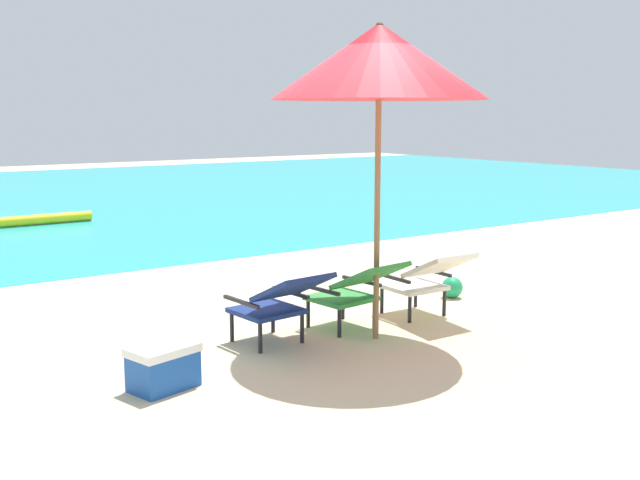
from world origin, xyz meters
TOP-DOWN VIEW (x-y plane):
  - ground_plane at (0.00, 4.00)m, footprint 40.00×40.00m
  - ocean_band at (0.00, 12.33)m, footprint 40.00×18.00m
  - swim_buoy at (-0.46, 8.08)m, footprint 1.60×0.18m
  - lounge_chair_left at (-0.85, -0.34)m, footprint 0.61×0.92m
  - lounge_chair_center at (-0.05, -0.35)m, footprint 0.63×0.93m
  - lounge_chair_right at (0.77, -0.38)m, footprint 0.56×0.88m
  - beach_umbrella_center at (-0.03, -0.62)m, footprint 2.46×2.46m
  - beach_ball at (1.58, 0.06)m, footprint 0.23×0.23m
  - cooler_box at (-2.05, -0.70)m, footprint 0.53×0.42m

SIDE VIEW (x-z plane):
  - ground_plane at x=0.00m, z-range 0.00..0.00m
  - ocean_band at x=0.00m, z-range 0.00..0.01m
  - swim_buoy at x=-0.46m, z-range 0.01..0.19m
  - beach_ball at x=1.58m, z-range 0.00..0.23m
  - cooler_box at x=-2.05m, z-range 0.00..0.32m
  - lounge_chair_left at x=-0.85m, z-range 0.06..0.75m
  - lounge_chair_center at x=-0.05m, z-range 0.06..0.75m
  - lounge_chair_right at x=0.77m, z-range 0.06..0.75m
  - beach_umbrella_center at x=-0.03m, z-range 1.02..3.71m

